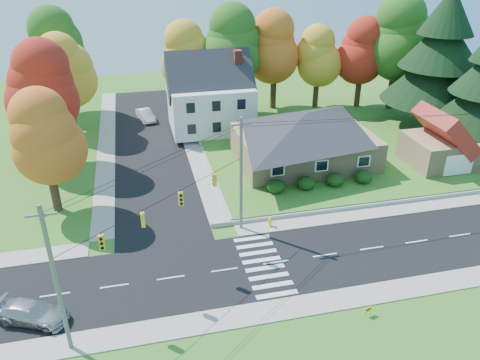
{
  "coord_description": "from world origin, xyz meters",
  "views": [
    {
      "loc": [
        -9.26,
        -27.39,
        21.95
      ],
      "look_at": [
        -0.93,
        8.0,
        3.17
      ],
      "focal_mm": 35.0,
      "sensor_mm": 36.0,
      "label": 1
    }
  ],
  "objects_px": {
    "white_car": "(146,115)",
    "fire_hydrant": "(270,222)",
    "ranch_house": "(305,137)",
    "silver_sedan": "(32,313)"
  },
  "relations": [
    {
      "from": "ranch_house",
      "to": "fire_hydrant",
      "type": "height_order",
      "value": "ranch_house"
    },
    {
      "from": "ranch_house",
      "to": "silver_sedan",
      "type": "distance_m",
      "value": 31.11
    },
    {
      "from": "silver_sedan",
      "to": "white_car",
      "type": "relative_size",
      "value": 1.05
    },
    {
      "from": "ranch_house",
      "to": "silver_sedan",
      "type": "bearing_deg",
      "value": -143.84
    },
    {
      "from": "fire_hydrant",
      "to": "silver_sedan",
      "type": "bearing_deg",
      "value": -158.2
    },
    {
      "from": "silver_sedan",
      "to": "fire_hydrant",
      "type": "distance_m",
      "value": 19.39
    },
    {
      "from": "silver_sedan",
      "to": "white_car",
      "type": "height_order",
      "value": "white_car"
    },
    {
      "from": "white_car",
      "to": "fire_hydrant",
      "type": "height_order",
      "value": "white_car"
    },
    {
      "from": "white_car",
      "to": "silver_sedan",
      "type": "bearing_deg",
      "value": -117.97
    },
    {
      "from": "silver_sedan",
      "to": "white_car",
      "type": "xyz_separation_m",
      "value": [
        9.11,
        36.44,
        0.05
      ]
    }
  ]
}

